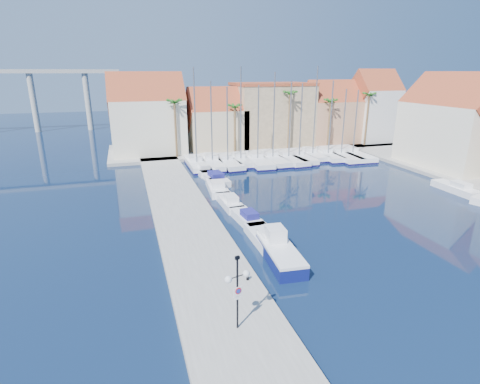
# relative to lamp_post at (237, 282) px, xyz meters

# --- Properties ---
(ground) EXTENTS (260.00, 260.00, 0.00)m
(ground) POSITION_rel_lamp_post_xyz_m (8.89, 2.54, -3.40)
(ground) COLOR black
(ground) RESTS_ON ground
(quay_west) EXTENTS (6.00, 77.00, 0.50)m
(quay_west) POSITION_rel_lamp_post_xyz_m (-0.11, 16.04, -3.15)
(quay_west) COLOR gray
(quay_west) RESTS_ON ground
(shore_north) EXTENTS (54.00, 16.00, 0.50)m
(shore_north) POSITION_rel_lamp_post_xyz_m (18.89, 50.54, -3.15)
(shore_north) COLOR gray
(shore_north) RESTS_ON ground
(lamp_post) EXTENTS (1.46, 0.68, 4.41)m
(lamp_post) POSITION_rel_lamp_post_xyz_m (0.00, 0.00, 0.00)
(lamp_post) COLOR black
(lamp_post) RESTS_ON quay_west
(bollard) EXTENTS (0.19, 0.19, 0.46)m
(bollard) POSITION_rel_lamp_post_xyz_m (2.08, 4.56, -2.66)
(bollard) COLOR black
(bollard) RESTS_ON quay_west
(fishing_boat) EXTENTS (2.67, 6.64, 2.27)m
(fishing_boat) POSITION_rel_lamp_post_xyz_m (5.61, 7.45, -2.64)
(fishing_boat) COLOR #0E1554
(fishing_boat) RESTS_ON ground
(motorboat_west_0) EXTENTS (1.97, 6.12, 1.40)m
(motorboat_west_0) POSITION_rel_lamp_post_xyz_m (5.58, 10.31, -2.89)
(motorboat_west_0) COLOR white
(motorboat_west_0) RESTS_ON ground
(motorboat_west_1) EXTENTS (2.20, 5.59, 1.40)m
(motorboat_west_1) POSITION_rel_lamp_post_xyz_m (5.56, 15.20, -2.89)
(motorboat_west_1) COLOR white
(motorboat_west_1) RESTS_ON ground
(motorboat_west_2) EXTENTS (1.86, 5.50, 1.40)m
(motorboat_west_2) POSITION_rel_lamp_post_xyz_m (5.19, 20.27, -2.89)
(motorboat_west_2) COLOR white
(motorboat_west_2) RESTS_ON ground
(motorboat_west_3) EXTENTS (2.70, 6.72, 1.40)m
(motorboat_west_3) POSITION_rel_lamp_post_xyz_m (5.15, 25.85, -2.89)
(motorboat_west_3) COLOR white
(motorboat_west_3) RESTS_ON ground
(motorboat_west_4) EXTENTS (2.81, 7.27, 1.40)m
(motorboat_west_4) POSITION_rel_lamp_post_xyz_m (5.86, 30.21, -2.89)
(motorboat_west_4) COLOR white
(motorboat_west_4) RESTS_ON ground
(motorboat_west_5) EXTENTS (2.44, 6.56, 1.40)m
(motorboat_west_5) POSITION_rel_lamp_post_xyz_m (5.25, 35.14, -2.89)
(motorboat_west_5) COLOR white
(motorboat_west_5) RESTS_ON ground
(motorboat_west_6) EXTENTS (2.31, 7.13, 1.40)m
(motorboat_west_6) POSITION_rel_lamp_post_xyz_m (5.28, 40.87, -2.89)
(motorboat_west_6) COLOR white
(motorboat_west_6) RESTS_ON ground
(motorboat_east_1) EXTENTS (2.02, 6.13, 1.40)m
(motorboat_east_1) POSITION_rel_lamp_post_xyz_m (32.89, 17.03, -2.89)
(motorboat_east_1) COLOR white
(motorboat_east_1) RESTS_ON ground
(sailboat_0) EXTENTS (2.63, 9.67, 14.60)m
(sailboat_0) POSITION_rel_lamp_post_xyz_m (4.95, 38.51, -2.78)
(sailboat_0) COLOR white
(sailboat_0) RESTS_ON ground
(sailboat_1) EXTENTS (3.51, 10.53, 12.68)m
(sailboat_1) POSITION_rel_lamp_post_xyz_m (7.50, 38.91, -2.82)
(sailboat_1) COLOR white
(sailboat_1) RESTS_ON ground
(sailboat_2) EXTENTS (3.36, 10.15, 11.88)m
(sailboat_2) POSITION_rel_lamp_post_xyz_m (9.68, 38.24, -2.82)
(sailboat_2) COLOR white
(sailboat_2) RESTS_ON ground
(sailboat_3) EXTENTS (2.47, 8.23, 14.68)m
(sailboat_3) POSITION_rel_lamp_post_xyz_m (12.03, 38.68, -2.73)
(sailboat_3) COLOR white
(sailboat_3) RESTS_ON ground
(sailboat_4) EXTENTS (3.55, 11.11, 12.08)m
(sailboat_4) POSITION_rel_lamp_post_xyz_m (14.60, 38.18, -2.83)
(sailboat_4) COLOR white
(sailboat_4) RESTS_ON ground
(sailboat_5) EXTENTS (2.99, 11.10, 13.92)m
(sailboat_5) POSITION_rel_lamp_post_xyz_m (17.29, 38.60, -2.81)
(sailboat_5) COLOR white
(sailboat_5) RESTS_ON ground
(sailboat_6) EXTENTS (3.59, 10.94, 12.63)m
(sailboat_6) POSITION_rel_lamp_post_xyz_m (19.81, 38.16, -2.82)
(sailboat_6) COLOR white
(sailboat_6) RESTS_ON ground
(sailboat_7) EXTENTS (2.74, 10.13, 12.26)m
(sailboat_7) POSITION_rel_lamp_post_xyz_m (21.79, 38.27, -2.82)
(sailboat_7) COLOR white
(sailboat_7) RESTS_ON ground
(sailboat_8) EXTENTS (2.40, 8.65, 14.84)m
(sailboat_8) POSITION_rel_lamp_post_xyz_m (24.74, 39.15, -2.74)
(sailboat_8) COLOR white
(sailboat_8) RESTS_ON ground
(sailboat_9) EXTENTS (3.33, 9.76, 12.61)m
(sailboat_9) POSITION_rel_lamp_post_xyz_m (27.20, 38.30, -2.80)
(sailboat_9) COLOR white
(sailboat_9) RESTS_ON ground
(sailboat_10) EXTENTS (3.62, 11.90, 11.33)m
(sailboat_10) POSITION_rel_lamp_post_xyz_m (29.39, 37.99, -2.84)
(sailboat_10) COLOR white
(sailboat_10) RESTS_ON ground
(sailboat_11) EXTENTS (3.91, 12.11, 11.17)m
(sailboat_11) POSITION_rel_lamp_post_xyz_m (31.61, 37.98, -2.85)
(sailboat_11) COLOR white
(sailboat_11) RESTS_ON ground
(building_0) EXTENTS (12.30, 9.00, 13.50)m
(building_0) POSITION_rel_lamp_post_xyz_m (-1.11, 49.54, 3.13)
(building_0) COLOR beige
(building_0) RESTS_ON shore_north
(building_1) EXTENTS (10.30, 8.00, 11.00)m
(building_1) POSITION_rel_lamp_post_xyz_m (10.89, 49.54, 1.90)
(building_1) COLOR #CDB390
(building_1) RESTS_ON shore_north
(building_2) EXTENTS (14.20, 10.20, 11.50)m
(building_2) POSITION_rel_lamp_post_xyz_m (21.89, 50.54, 2.86)
(building_2) COLOR #99805E
(building_2) RESTS_ON shore_north
(building_3) EXTENTS (10.30, 8.00, 12.00)m
(building_3) POSITION_rel_lamp_post_xyz_m (33.89, 49.54, 2.46)
(building_3) COLOR tan
(building_3) RESTS_ON shore_north
(building_4) EXTENTS (8.30, 8.00, 14.00)m
(building_4) POSITION_rel_lamp_post_xyz_m (42.89, 48.54, 3.57)
(building_4) COLOR silver
(building_4) RESTS_ON shore_north
(building_6) EXTENTS (9.00, 14.30, 13.50)m
(building_6) POSITION_rel_lamp_post_xyz_m (40.89, 26.54, 3.12)
(building_6) COLOR beige
(building_6) RESTS_ON shore_east
(palm_0) EXTENTS (2.60, 2.60, 10.15)m
(palm_0) POSITION_rel_lamp_post_xyz_m (2.89, 44.54, 5.68)
(palm_0) COLOR brown
(palm_0) RESTS_ON shore_north
(palm_1) EXTENTS (2.60, 2.60, 9.15)m
(palm_1) POSITION_rel_lamp_post_xyz_m (12.89, 44.54, 4.74)
(palm_1) COLOR brown
(palm_1) RESTS_ON shore_north
(palm_2) EXTENTS (2.60, 2.60, 11.15)m
(palm_2) POSITION_rel_lamp_post_xyz_m (22.89, 44.54, 6.62)
(palm_2) COLOR brown
(palm_2) RESTS_ON shore_north
(palm_3) EXTENTS (2.60, 2.60, 9.65)m
(palm_3) POSITION_rel_lamp_post_xyz_m (30.89, 44.54, 5.21)
(palm_3) COLOR brown
(palm_3) RESTS_ON shore_north
(palm_4) EXTENTS (2.60, 2.60, 10.65)m
(palm_4) POSITION_rel_lamp_post_xyz_m (38.89, 44.54, 6.15)
(palm_4) COLOR brown
(palm_4) RESTS_ON shore_north
(viaduct) EXTENTS (48.00, 2.20, 14.45)m
(viaduct) POSITION_rel_lamp_post_xyz_m (-30.18, 84.54, 6.85)
(viaduct) COLOR #9E9E99
(viaduct) RESTS_ON ground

